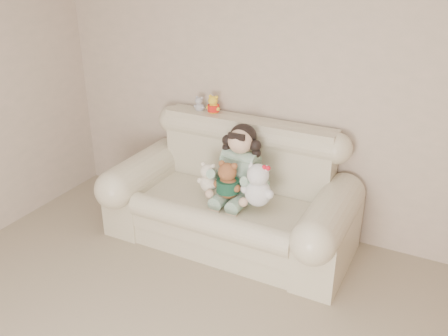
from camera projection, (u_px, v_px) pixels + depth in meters
wall_back at (288, 88)px, 4.09m from camera, size 4.50×0.00×4.50m
sofa at (229, 189)px, 4.13m from camera, size 2.10×0.95×1.03m
seated_child at (240, 162)px, 4.07m from camera, size 0.44×0.52×0.66m
brown_teddy at (228, 177)px, 3.95m from camera, size 0.26×0.20×0.38m
white_cat at (258, 180)px, 3.82m from camera, size 0.30×0.25×0.44m
cream_teddy at (208, 175)px, 4.06m from camera, size 0.22×0.18×0.31m
yellow_mini_bear at (213, 103)px, 4.33m from camera, size 0.16×0.15×0.21m
grey_mini_plush at (199, 103)px, 4.40m from camera, size 0.14×0.12×0.17m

